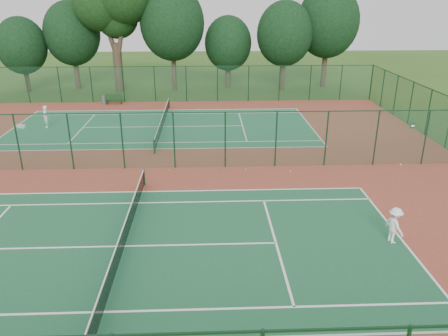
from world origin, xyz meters
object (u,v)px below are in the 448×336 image
at_px(kit_bag, 21,126).
at_px(big_tree, 114,3).
at_px(player_near, 394,225).
at_px(bench, 114,99).
at_px(player_far, 46,117).
at_px(trash_bin, 104,100).

distance_m(kit_bag, big_tree, 17.59).
distance_m(player_near, big_tree, 37.64).
height_order(kit_bag, big_tree, big_tree).
bearing_deg(kit_bag, bench, 73.98).
bearing_deg(bench, big_tree, 90.04).
xyz_separation_m(player_far, kit_bag, (-2.01, -0.04, -0.74)).
bearing_deg(big_tree, trash_bin, -94.90).
distance_m(player_far, trash_bin, 8.42).
bearing_deg(player_near, trash_bin, 17.80).
bearing_deg(kit_bag, trash_bin, 78.93).
relative_size(player_near, bench, 0.98).
xyz_separation_m(player_far, big_tree, (3.42, 14.10, 8.19)).
xyz_separation_m(player_near, kit_bag, (-22.68, 18.27, -0.68)).
bearing_deg(bench, player_near, -60.87).
xyz_separation_m(trash_bin, bench, (0.94, -0.08, 0.12)).
bearing_deg(player_far, bench, 136.68).
height_order(trash_bin, bench, bench).
relative_size(player_far, trash_bin, 2.18).
distance_m(player_near, kit_bag, 29.14).
xyz_separation_m(trash_bin, kit_bag, (-4.90, -7.93, -0.26)).
distance_m(bench, big_tree, 10.63).
relative_size(player_near, player_far, 0.93).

